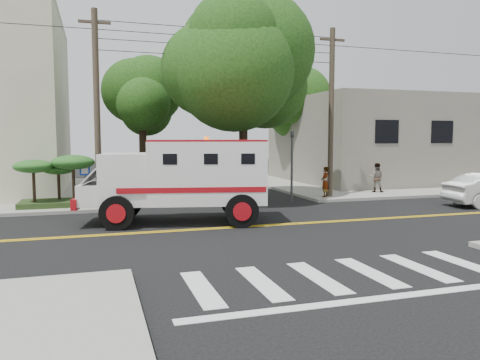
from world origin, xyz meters
name	(u,v)px	position (x,y,z in m)	size (l,w,h in m)	color
ground	(258,226)	(0.00, 0.00, 0.00)	(100.00, 100.00, 0.00)	black
sidewalk_ne	(370,182)	(13.50, 13.50, 0.07)	(17.00, 17.00, 0.15)	gray
building_right	(385,140)	(15.00, 14.00, 3.15)	(14.00, 12.00, 6.00)	slate
utility_pole_left	(97,111)	(-5.60, 6.00, 4.50)	(0.28, 0.28, 9.00)	#382D23
utility_pole_right	(331,115)	(6.30, 6.20, 4.50)	(0.28, 0.28, 9.00)	#382D23
tree_main	(254,59)	(1.94, 6.21, 7.20)	(6.08, 5.70, 9.85)	black
tree_left	(148,96)	(-2.68, 11.79, 5.73)	(4.48, 4.20, 7.70)	black
tree_right	(300,100)	(8.84, 15.77, 6.09)	(4.80, 4.50, 8.20)	black
traffic_signal	(292,159)	(3.80, 5.60, 2.23)	(0.15, 0.18, 3.60)	#3F3F42
accessibility_sign	(85,180)	(-6.20, 6.17, 1.37)	(0.45, 0.10, 2.02)	#3F3F42
palm_planter	(57,174)	(-7.44, 6.62, 1.65)	(3.52, 2.63, 2.36)	#1E3314
armored_truck	(183,176)	(-2.52, 1.57, 1.82)	(7.40, 3.94, 3.20)	silver
pedestrian_a	(325,182)	(5.86, 5.93, 0.95)	(0.59, 0.39, 1.61)	gray
pedestrian_b	(376,178)	(9.79, 7.14, 0.99)	(0.82, 0.64, 1.68)	gray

